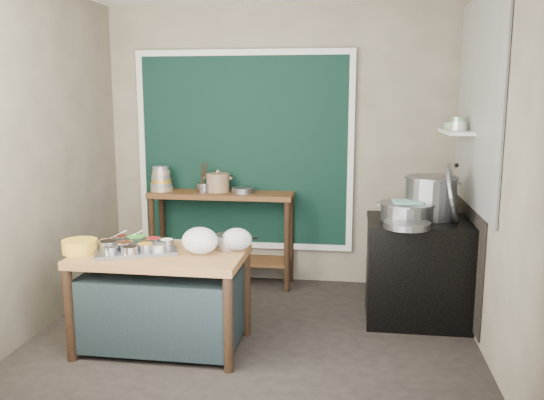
# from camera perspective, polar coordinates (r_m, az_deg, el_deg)

# --- Properties ---
(floor) EXTENTS (3.50, 3.00, 0.02)m
(floor) POSITION_cam_1_polar(r_m,az_deg,el_deg) (4.76, -1.81, -13.42)
(floor) COLOR #2A2420
(floor) RESTS_ON ground
(back_wall) EXTENTS (3.50, 0.02, 2.80)m
(back_wall) POSITION_cam_1_polar(r_m,az_deg,el_deg) (5.88, 0.67, 5.34)
(back_wall) COLOR gray
(back_wall) RESTS_ON floor
(left_wall) EXTENTS (0.02, 3.00, 2.80)m
(left_wall) POSITION_cam_1_polar(r_m,az_deg,el_deg) (5.01, -22.21, 3.75)
(left_wall) COLOR gray
(left_wall) RESTS_ON floor
(right_wall) EXTENTS (0.02, 3.00, 2.80)m
(right_wall) POSITION_cam_1_polar(r_m,az_deg,el_deg) (4.44, 21.12, 3.09)
(right_wall) COLOR gray
(right_wall) RESTS_ON floor
(curtain_panel) EXTENTS (2.10, 0.02, 1.90)m
(curtain_panel) POSITION_cam_1_polar(r_m,az_deg,el_deg) (5.90, -2.77, 4.86)
(curtain_panel) COLOR black
(curtain_panel) RESTS_ON back_wall
(curtain_frame) EXTENTS (2.22, 0.03, 2.02)m
(curtain_frame) POSITION_cam_1_polar(r_m,az_deg,el_deg) (5.89, -2.79, 4.85)
(curtain_frame) COLOR beige
(curtain_frame) RESTS_ON back_wall
(tile_panel) EXTENTS (0.02, 1.70, 1.70)m
(tile_panel) POSITION_cam_1_polar(r_m,az_deg,el_deg) (4.94, 19.75, 9.07)
(tile_panel) COLOR #B2B2AA
(tile_panel) RESTS_ON right_wall
(soot_patch) EXTENTS (0.01, 1.30, 1.30)m
(soot_patch) POSITION_cam_1_polar(r_m,az_deg,el_deg) (5.18, 18.83, -3.72)
(soot_patch) COLOR black
(soot_patch) RESTS_ON right_wall
(wall_shelf) EXTENTS (0.22, 0.70, 0.03)m
(wall_shelf) POSITION_cam_1_polar(r_m,az_deg,el_deg) (5.23, 17.81, 6.46)
(wall_shelf) COLOR beige
(wall_shelf) RESTS_ON right_wall
(prep_table) EXTENTS (1.26, 0.73, 0.75)m
(prep_table) POSITION_cam_1_polar(r_m,az_deg,el_deg) (4.50, -10.81, -9.74)
(prep_table) COLOR brown
(prep_table) RESTS_ON floor
(back_counter) EXTENTS (1.45, 0.40, 0.95)m
(back_counter) POSITION_cam_1_polar(r_m,az_deg,el_deg) (5.90, -4.96, -3.79)
(back_counter) COLOR #523217
(back_counter) RESTS_ON floor
(stove_block) EXTENTS (0.90, 0.68, 0.85)m
(stove_block) POSITION_cam_1_polar(r_m,az_deg,el_deg) (5.10, 14.52, -6.92)
(stove_block) COLOR black
(stove_block) RESTS_ON floor
(stove_top) EXTENTS (0.92, 0.69, 0.03)m
(stove_top) POSITION_cam_1_polar(r_m,az_deg,el_deg) (4.99, 14.74, -2.08)
(stove_top) COLOR black
(stove_top) RESTS_ON stove_block
(condiment_tray) EXTENTS (0.71, 0.62, 0.03)m
(condiment_tray) POSITION_cam_1_polar(r_m,az_deg,el_deg) (4.46, -13.36, -4.80)
(condiment_tray) COLOR gray
(condiment_tray) RESTS_ON prep_table
(condiment_bowls) EXTENTS (0.53, 0.41, 0.06)m
(condiment_bowls) POSITION_cam_1_polar(r_m,az_deg,el_deg) (4.47, -13.58, -4.26)
(condiment_bowls) COLOR gray
(condiment_bowls) RESTS_ON condiment_tray
(yellow_basin) EXTENTS (0.28, 0.28, 0.10)m
(yellow_basin) POSITION_cam_1_polar(r_m,az_deg,el_deg) (4.52, -18.50, -4.37)
(yellow_basin) COLOR #B97A1F
(yellow_basin) RESTS_ON prep_table
(saucepan) EXTENTS (0.28, 0.28, 0.11)m
(saucepan) POSITION_cam_1_polar(r_m,az_deg,el_deg) (4.40, -4.43, -4.16)
(saucepan) COLOR gray
(saucepan) RESTS_ON prep_table
(plastic_bag_a) EXTENTS (0.27, 0.23, 0.20)m
(plastic_bag_a) POSITION_cam_1_polar(r_m,az_deg,el_deg) (4.28, -7.15, -4.02)
(plastic_bag_a) COLOR white
(plastic_bag_a) RESTS_ON prep_table
(plastic_bag_b) EXTENTS (0.23, 0.20, 0.17)m
(plastic_bag_b) POSITION_cam_1_polar(r_m,az_deg,el_deg) (4.36, -3.50, -3.90)
(plastic_bag_b) COLOR white
(plastic_bag_b) RESTS_ON prep_table
(bowl_stack) EXTENTS (0.23, 0.23, 0.25)m
(bowl_stack) POSITION_cam_1_polar(r_m,az_deg,el_deg) (5.95, -10.93, 1.94)
(bowl_stack) COLOR tan
(bowl_stack) RESTS_ON back_counter
(utensil_cup) EXTENTS (0.16, 0.16, 0.09)m
(utensil_cup) POSITION_cam_1_polar(r_m,az_deg,el_deg) (5.83, -6.77, 1.24)
(utensil_cup) COLOR gray
(utensil_cup) RESTS_ON back_counter
(ceramic_crock) EXTENTS (0.25, 0.25, 0.17)m
(ceramic_crock) POSITION_cam_1_polar(r_m,az_deg,el_deg) (5.83, -5.37, 1.64)
(ceramic_crock) COLOR #806246
(ceramic_crock) RESTS_ON back_counter
(wide_bowl) EXTENTS (0.24, 0.24, 0.06)m
(wide_bowl) POSITION_cam_1_polar(r_m,az_deg,el_deg) (5.74, -2.91, 0.96)
(wide_bowl) COLOR gray
(wide_bowl) RESTS_ON back_counter
(stock_pot) EXTENTS (0.49, 0.49, 0.36)m
(stock_pot) POSITION_cam_1_polar(r_m,az_deg,el_deg) (5.04, 15.45, 0.26)
(stock_pot) COLOR gray
(stock_pot) RESTS_ON stove_top
(pot_lid) EXTENTS (0.22, 0.51, 0.48)m
(pot_lid) POSITION_cam_1_polar(r_m,az_deg,el_deg) (4.92, 17.45, 0.64)
(pot_lid) COLOR gray
(pot_lid) RESTS_ON stove_top
(steamer) EXTENTS (0.51, 0.51, 0.15)m
(steamer) POSITION_cam_1_polar(r_m,az_deg,el_deg) (4.90, 13.23, -1.13)
(steamer) COLOR gray
(steamer) RESTS_ON stove_top
(green_cloth) EXTENTS (0.25, 0.20, 0.02)m
(green_cloth) POSITION_cam_1_polar(r_m,az_deg,el_deg) (4.89, 13.27, -0.16)
(green_cloth) COLOR #6AAA8C
(green_cloth) RESTS_ON steamer
(shallow_pan) EXTENTS (0.48, 0.48, 0.05)m
(shallow_pan) POSITION_cam_1_polar(r_m,az_deg,el_deg) (4.64, 13.21, -2.41)
(shallow_pan) COLOR gray
(shallow_pan) RESTS_ON stove_top
(shelf_bowl_stack) EXTENTS (0.14, 0.14, 0.11)m
(shelf_bowl_stack) POSITION_cam_1_polar(r_m,az_deg,el_deg) (5.15, 17.98, 7.17)
(shelf_bowl_stack) COLOR silver
(shelf_bowl_stack) RESTS_ON wall_shelf
(shelf_bowl_green) EXTENTS (0.20, 0.20, 0.05)m
(shelf_bowl_green) POSITION_cam_1_polar(r_m,az_deg,el_deg) (5.44, 17.46, 7.05)
(shelf_bowl_green) COLOR gray
(shelf_bowl_green) RESTS_ON wall_shelf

